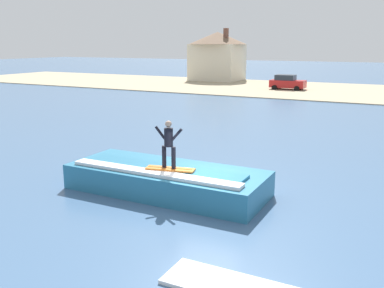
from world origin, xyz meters
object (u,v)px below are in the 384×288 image
surfboard (170,169)px  wave_crest (166,179)px  surfer (169,142)px  house_with_chimney (217,54)px  car_near_shore (287,82)px

surfboard → wave_crest: bearing=134.4°
wave_crest → surfer: bearing=-49.1°
surfer → house_with_chimney: bearing=112.0°
surfboard → house_with_chimney: bearing=112.0°
wave_crest → surfboard: (0.46, -0.47, 0.61)m
wave_crest → house_with_chimney: size_ratio=0.87×
wave_crest → house_with_chimney: (-19.02, 47.68, 3.57)m
surfboard → surfer: surfer is taller
wave_crest → house_with_chimney: bearing=111.8°
wave_crest → surfer: (0.41, -0.47, 1.62)m
surfboard → house_with_chimney: house_with_chimney is taller
wave_crest → car_near_shore: car_near_shore is taller
wave_crest → car_near_shore: bearing=98.4°
car_near_shore → surfer: bearing=-81.2°
house_with_chimney → surfer: bearing=-68.0°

